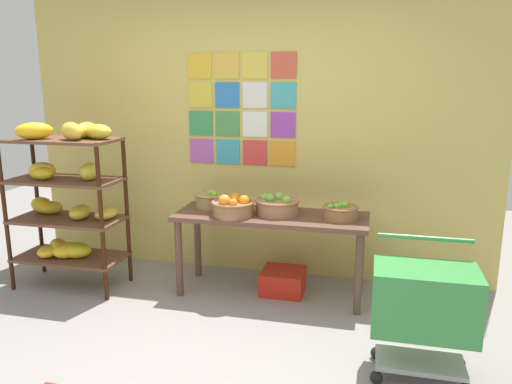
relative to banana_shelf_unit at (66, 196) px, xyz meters
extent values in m
plane|color=gray|center=(1.49, -1.11, -0.82)|extent=(9.69, 9.69, 0.00)
cube|color=#CDBA5C|center=(1.49, 0.77, 0.57)|extent=(4.36, 0.06, 2.80)
cube|color=gold|center=(0.98, 0.73, 1.10)|extent=(0.23, 0.01, 0.23)
cube|color=gold|center=(1.24, 0.73, 1.10)|extent=(0.23, 0.01, 0.23)
cube|color=gold|center=(1.50, 0.73, 1.10)|extent=(0.23, 0.01, 0.23)
cube|color=#CD4F38|center=(1.76, 0.73, 1.10)|extent=(0.23, 0.01, 0.23)
cube|color=gold|center=(0.98, 0.73, 0.84)|extent=(0.23, 0.01, 0.23)
cube|color=#2D76C2|center=(1.24, 0.73, 0.84)|extent=(0.23, 0.01, 0.23)
cube|color=silver|center=(1.50, 0.73, 0.84)|extent=(0.23, 0.01, 0.23)
cube|color=teal|center=(1.76, 0.73, 0.84)|extent=(0.23, 0.01, 0.23)
cube|color=#369250|center=(0.98, 0.73, 0.58)|extent=(0.23, 0.01, 0.23)
cube|color=#4A9049|center=(1.24, 0.73, 0.58)|extent=(0.23, 0.01, 0.23)
cube|color=white|center=(1.50, 0.73, 0.58)|extent=(0.23, 0.01, 0.23)
cube|color=purple|center=(1.76, 0.73, 0.58)|extent=(0.23, 0.01, 0.23)
cube|color=#AE52AF|center=(0.98, 0.73, 0.33)|extent=(0.23, 0.01, 0.23)
cube|color=teal|center=(1.24, 0.73, 0.33)|extent=(0.23, 0.01, 0.23)
cube|color=#DC3B36|center=(1.50, 0.73, 0.33)|extent=(0.23, 0.01, 0.23)
cube|color=orange|center=(1.76, 0.73, 0.33)|extent=(0.23, 0.01, 0.23)
cylinder|color=#36190A|center=(-0.46, -0.21, -0.16)|extent=(0.04, 0.04, 1.32)
cylinder|color=#36190A|center=(0.45, -0.21, -0.16)|extent=(0.04, 0.04, 1.32)
cylinder|color=#36190A|center=(-0.46, 0.22, -0.16)|extent=(0.04, 0.04, 1.32)
cylinder|color=#36190A|center=(0.45, 0.22, -0.16)|extent=(0.04, 0.04, 1.32)
cube|color=brown|center=(0.00, 0.00, -0.56)|extent=(0.95, 0.46, 0.03)
ellipsoid|color=yellow|center=(0.07, -0.03, -0.48)|extent=(0.30, 0.23, 0.14)
ellipsoid|color=yellow|center=(-0.12, 0.00, -0.47)|extent=(0.29, 0.26, 0.15)
ellipsoid|color=yellow|center=(0.00, -0.04, -0.48)|extent=(0.29, 0.30, 0.13)
ellipsoid|color=yellow|center=(-0.18, -0.07, -0.50)|extent=(0.18, 0.22, 0.10)
cube|color=brown|center=(0.00, 0.00, -0.21)|extent=(0.95, 0.46, 0.02)
ellipsoid|color=yellow|center=(-0.24, 0.10, -0.14)|extent=(0.27, 0.24, 0.11)
ellipsoid|color=yellow|center=(-0.32, 0.09, -0.12)|extent=(0.29, 0.22, 0.15)
ellipsoid|color=yellow|center=(0.12, 0.00, -0.14)|extent=(0.20, 0.26, 0.12)
ellipsoid|color=gold|center=(0.34, 0.06, -0.15)|extent=(0.19, 0.27, 0.10)
cube|color=brown|center=(0.00, 0.00, 0.14)|extent=(0.95, 0.46, 0.02)
ellipsoid|color=yellow|center=(-0.17, -0.07, 0.20)|extent=(0.22, 0.16, 0.11)
ellipsoid|color=yellow|center=(0.24, 0.01, 0.22)|extent=(0.15, 0.24, 0.15)
ellipsoid|color=yellow|center=(-0.20, -0.02, 0.22)|extent=(0.27, 0.25, 0.14)
cube|color=brown|center=(0.00, 0.00, 0.48)|extent=(0.95, 0.46, 0.02)
ellipsoid|color=yellow|center=(-0.18, -0.10, 0.57)|extent=(0.33, 0.30, 0.14)
ellipsoid|color=yellow|center=(0.15, -0.07, 0.57)|extent=(0.30, 0.24, 0.15)
ellipsoid|color=yellow|center=(0.19, 0.08, 0.56)|extent=(0.15, 0.29, 0.14)
ellipsoid|color=gold|center=(0.33, 0.04, 0.56)|extent=(0.29, 0.22, 0.13)
cube|color=brown|center=(1.76, 0.25, -0.14)|extent=(1.61, 0.57, 0.04)
cylinder|color=brown|center=(1.01, 0.02, -0.49)|extent=(0.06, 0.06, 0.66)
cylinder|color=brown|center=(2.50, 0.02, -0.49)|extent=(0.06, 0.06, 0.66)
cylinder|color=brown|center=(1.01, 0.48, -0.49)|extent=(0.06, 0.06, 0.66)
cylinder|color=brown|center=(2.50, 0.48, -0.49)|extent=(0.06, 0.06, 0.66)
cylinder|color=#986842|center=(1.46, 0.13, -0.06)|extent=(0.33, 0.33, 0.12)
torus|color=olive|center=(1.46, 0.13, 0.00)|extent=(0.35, 0.35, 0.02)
sphere|color=orange|center=(1.46, 0.24, 0.01)|extent=(0.08, 0.08, 0.08)
sphere|color=orange|center=(1.56, 0.14, 0.02)|extent=(0.09, 0.09, 0.09)
sphere|color=orange|center=(1.47, 0.17, 0.01)|extent=(0.09, 0.09, 0.09)
sphere|color=orange|center=(1.49, 0.05, 0.01)|extent=(0.07, 0.07, 0.07)
sphere|color=orange|center=(1.47, 0.19, 0.02)|extent=(0.09, 0.09, 0.09)
sphere|color=orange|center=(1.41, 0.06, 0.02)|extent=(0.10, 0.10, 0.10)
cylinder|color=olive|center=(2.33, 0.24, -0.07)|extent=(0.27, 0.27, 0.10)
torus|color=#936942|center=(2.33, 0.24, -0.02)|extent=(0.29, 0.29, 0.02)
sphere|color=#80C631|center=(2.30, 0.21, 0.00)|extent=(0.05, 0.05, 0.05)
sphere|color=#72C72E|center=(2.32, 0.24, -0.01)|extent=(0.05, 0.05, 0.05)
sphere|color=#75C635|center=(2.36, 0.26, 0.00)|extent=(0.06, 0.06, 0.06)
sphere|color=#7BC639|center=(2.33, 0.27, -0.01)|extent=(0.06, 0.06, 0.06)
sphere|color=#7ACE3B|center=(2.36, 0.30, -0.01)|extent=(0.05, 0.05, 0.05)
sphere|color=#79C438|center=(2.25, 0.19, -0.01)|extent=(0.05, 0.05, 0.05)
cylinder|color=#A5894C|center=(1.19, 0.38, -0.06)|extent=(0.28, 0.28, 0.11)
torus|color=#A38651|center=(1.19, 0.38, 0.00)|extent=(0.30, 0.30, 0.02)
sphere|color=#7BBB2E|center=(1.17, 0.36, 0.00)|extent=(0.05, 0.05, 0.05)
sphere|color=#82C82C|center=(1.23, 0.34, 0.01)|extent=(0.05, 0.05, 0.05)
sphere|color=#82C52F|center=(1.18, 0.43, 0.00)|extent=(0.04, 0.04, 0.04)
cylinder|color=#A67651|center=(1.80, 0.28, -0.06)|extent=(0.35, 0.35, 0.12)
torus|color=#AC724D|center=(1.80, 0.28, 0.00)|extent=(0.37, 0.37, 0.02)
sphere|color=#76B93D|center=(1.89, 0.23, 0.01)|extent=(0.08, 0.08, 0.08)
sphere|color=#7EB948|center=(1.69, 0.30, 0.01)|extent=(0.08, 0.08, 0.08)
sphere|color=#7BBE34|center=(1.81, 0.33, 0.01)|extent=(0.08, 0.08, 0.08)
sphere|color=#68B243|center=(1.75, 0.24, 0.02)|extent=(0.08, 0.08, 0.08)
cube|color=red|center=(1.86, 0.30, -0.72)|extent=(0.36, 0.35, 0.20)
sphere|color=black|center=(2.65, -0.88, -0.78)|extent=(0.08, 0.08, 0.08)
sphere|color=black|center=(2.65, -0.60, -0.78)|extent=(0.08, 0.08, 0.08)
sphere|color=black|center=(3.16, -0.60, -0.78)|extent=(0.08, 0.08, 0.08)
cube|color=#A5A8AD|center=(2.91, -0.74, -0.72)|extent=(0.53, 0.30, 0.03)
cube|color=#378D43|center=(2.91, -0.74, -0.31)|extent=(0.61, 0.38, 0.40)
cylinder|color=#378D43|center=(2.91, -0.52, 0.01)|extent=(0.58, 0.03, 0.03)
camera|label=1|loc=(2.57, -3.65, 0.97)|focal=34.71mm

